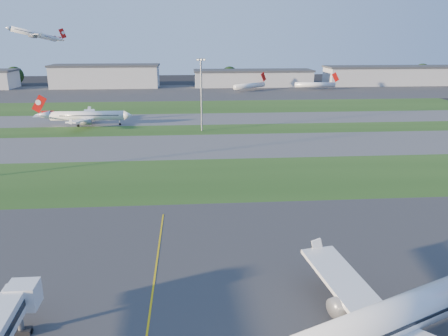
{
  "coord_description": "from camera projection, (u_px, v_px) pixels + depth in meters",
  "views": [
    {
      "loc": [
        10.52,
        -49.25,
        33.28
      ],
      "look_at": [
        17.45,
        37.28,
        7.0
      ],
      "focal_mm": 35.0,
      "sensor_mm": 36.0,
      "label": 1
    }
  ],
  "objects": [
    {
      "name": "hangar_east",
      "position": [
        253.0,
        78.0,
        301.68
      ],
      "size": [
        81.6,
        23.0,
        11.2
      ],
      "color": "#9FA2A7",
      "rests_on": "ground"
    },
    {
      "name": "grass_strip_a",
      "position": [
        147.0,
        180.0,
        105.44
      ],
      "size": [
        300.0,
        34.0,
        0.01
      ],
      "primitive_type": "cube",
      "color": "#224316",
      "rests_on": "ground"
    },
    {
      "name": "mini_jet_near",
      "position": [
        250.0,
        86.0,
        275.9
      ],
      "size": [
        23.49,
        19.12,
        9.48
      ],
      "rotation": [
        0.0,
        0.0,
        0.67
      ],
      "color": "white",
      "rests_on": "ground"
    },
    {
      "name": "grass_strip_c",
      "position": [
        168.0,
        107.0,
        213.24
      ],
      "size": [
        300.0,
        40.0,
        0.01
      ],
      "primitive_type": "cube",
      "color": "#224316",
      "rests_on": "ground"
    },
    {
      "name": "tree_west",
      "position": [
        15.0,
        75.0,
        302.95
      ],
      "size": [
        12.1,
        12.1,
        13.2
      ],
      "color": "black",
      "rests_on": "ground"
    },
    {
      "name": "tree_east",
      "position": [
        332.0,
        75.0,
        317.56
      ],
      "size": [
        10.45,
        10.45,
        11.4
      ],
      "color": "black",
      "rests_on": "ground"
    },
    {
      "name": "airliner_departing",
      "position": [
        34.0,
        34.0,
        257.57
      ],
      "size": [
        28.5,
        24.34,
        9.64
      ],
      "rotation": [
        0.0,
        0.0,
        0.45
      ],
      "color": "white"
    },
    {
      "name": "hangar_west",
      "position": [
        106.0,
        76.0,
        293.46
      ],
      "size": [
        71.4,
        23.0,
        15.2
      ],
      "color": "#9FA2A7",
      "rests_on": "ground"
    },
    {
      "name": "grass_strip_b",
      "position": [
        161.0,
        130.0,
        160.77
      ],
      "size": [
        300.0,
        18.0,
        0.01
      ],
      "primitive_type": "cube",
      "color": "#224316",
      "rests_on": "ground"
    },
    {
      "name": "hangar_far_east",
      "position": [
        393.0,
        75.0,
        309.03
      ],
      "size": [
        96.9,
        23.0,
        13.2
      ],
      "color": "#9FA2A7",
      "rests_on": "ground"
    },
    {
      "name": "mini_jet_far",
      "position": [
        315.0,
        85.0,
        281.79
      ],
      "size": [
        28.64,
        4.38,
        9.48
      ],
      "rotation": [
        0.0,
        0.0,
        -0.05
      ],
      "color": "white",
      "rests_on": "ground"
    },
    {
      "name": "apron_far",
      "position": [
        172.0,
        92.0,
        270.49
      ],
      "size": [
        400.0,
        80.0,
        0.01
      ],
      "primitive_type": "cube",
      "color": "#333335",
      "rests_on": "ground"
    },
    {
      "name": "airliner_taxiing",
      "position": [
        87.0,
        116.0,
        168.11
      ],
      "size": [
        34.67,
        29.43,
        10.82
      ],
      "rotation": [
        0.0,
        0.0,
        3.13
      ],
      "color": "white",
      "rests_on": "ground"
    },
    {
      "name": "tree_mid_west",
      "position": [
        145.0,
        77.0,
        306.39
      ],
      "size": [
        9.9,
        9.9,
        10.8
      ],
      "color": "black",
      "rests_on": "ground"
    },
    {
      "name": "yellow_line",
      "position": [
        151.0,
        306.0,
        56.21
      ],
      "size": [
        0.25,
        60.0,
        0.02
      ],
      "primitive_type": "cube",
      "color": "gold",
      "rests_on": "ground"
    },
    {
      "name": "light_mast_centre",
      "position": [
        201.0,
        90.0,
        155.72
      ],
      "size": [
        3.2,
        0.7,
        25.8
      ],
      "color": "gray",
      "rests_on": "ground"
    },
    {
      "name": "taxiway_a",
      "position": [
        157.0,
        147.0,
        136.92
      ],
      "size": [
        300.0,
        32.0,
        0.01
      ],
      "primitive_type": "cube",
      "color": "#515154",
      "rests_on": "ground"
    },
    {
      "name": "tree_far_east",
      "position": [
        422.0,
        72.0,
        326.35
      ],
      "size": [
        12.65,
        12.65,
        13.8
      ],
      "color": "black",
      "rests_on": "ground"
    },
    {
      "name": "airliner_parked",
      "position": [
        396.0,
        318.0,
        46.67
      ],
      "size": [
        37.17,
        31.62,
        12.36
      ],
      "rotation": [
        0.0,
        0.0,
        0.41
      ],
      "color": "white",
      "rests_on": "ground"
    },
    {
      "name": "apron_near",
      "position": [
        112.0,
        307.0,
        55.82
      ],
      "size": [
        300.0,
        70.0,
        0.01
      ],
      "primitive_type": "cube",
      "color": "#333335",
      "rests_on": "ground"
    },
    {
      "name": "taxiway_b",
      "position": [
        164.0,
        119.0,
        181.76
      ],
      "size": [
        300.0,
        26.0,
        0.01
      ],
      "primitive_type": "cube",
      "color": "#515154",
      "rests_on": "ground"
    },
    {
      "name": "tree_mid_east",
      "position": [
        230.0,
        75.0,
        313.55
      ],
      "size": [
        11.55,
        11.55,
        12.6
      ],
      "color": "black",
      "rests_on": "ground"
    },
    {
      "name": "ground",
      "position": [
        112.0,
        307.0,
        55.83
      ],
      "size": [
        700.0,
        700.0,
        0.0
      ],
      "primitive_type": "plane",
      "color": "black",
      "rests_on": "ground"
    }
  ]
}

